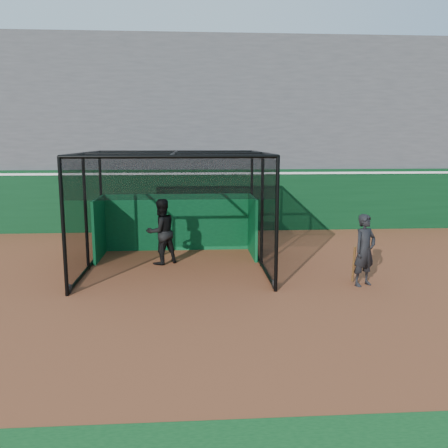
{
  "coord_description": "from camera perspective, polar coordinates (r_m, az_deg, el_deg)",
  "views": [
    {
      "loc": [
        0.07,
        -10.69,
        3.64
      ],
      "look_at": [
        0.95,
        2.0,
        1.4
      ],
      "focal_mm": 38.0,
      "sensor_mm": 36.0,
      "label": 1
    }
  ],
  "objects": [
    {
      "name": "ground",
      "position": [
        11.3,
        -4.14,
        -8.84
      ],
      "size": [
        120.0,
        120.0,
        0.0
      ],
      "primitive_type": "plane",
      "color": "brown",
      "rests_on": "ground"
    },
    {
      "name": "batting_cage",
      "position": [
        13.6,
        -5.92,
        1.46
      ],
      "size": [
        5.11,
        4.86,
        3.28
      ],
      "color": "black",
      "rests_on": "ground"
    },
    {
      "name": "grandstand",
      "position": [
        22.98,
        -4.21,
        12.05
      ],
      "size": [
        50.0,
        7.85,
        8.95
      ],
      "color": "#4C4C4F",
      "rests_on": "ground"
    },
    {
      "name": "on_deck_player",
      "position": [
        12.48,
        16.56,
        -3.05
      ],
      "size": [
        0.8,
        0.7,
        1.83
      ],
      "color": "black",
      "rests_on": "ground"
    },
    {
      "name": "batter",
      "position": [
        14.19,
        -7.59,
        -0.92
      ],
      "size": [
        1.2,
        1.15,
        1.96
      ],
      "primitive_type": "imported",
      "rotation": [
        0.0,
        0.0,
        3.74
      ],
      "color": "black",
      "rests_on": "ground"
    },
    {
      "name": "outfield_wall",
      "position": [
        19.34,
        -4.13,
        2.98
      ],
      "size": [
        50.0,
        0.5,
        2.5
      ],
      "color": "#093316",
      "rests_on": "ground"
    }
  ]
}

